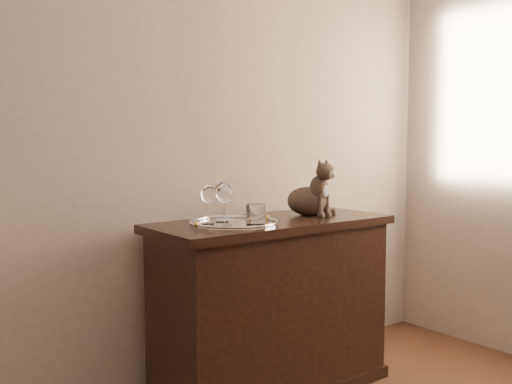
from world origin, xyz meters
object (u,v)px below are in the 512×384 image
Objects in this scene: tray at (234,224)px; tumbler_b at (256,215)px; sideboard at (272,306)px; wine_glass_a at (208,205)px; cat at (308,187)px; wine_glass_c at (224,205)px; tumbler_a at (256,214)px; wine_glass_b at (222,202)px.

tray is 4.24× the size of tumbler_b.
wine_glass_a is at bearing 178.59° from sideboard.
sideboard is 4.12× the size of cat.
cat is at bearing 4.82° from sideboard.
wine_glass_c is 2.09× the size of tumbler_a.
sideboard is 0.62m from wine_glass_c.
cat is at bearing -1.00° from wine_glass_b.
wine_glass_a is 0.22m from tumbler_b.
tray is at bearing 102.41° from tumbler_b.
sideboard is 0.63m from wine_glass_a.
cat reaches higher than tumbler_b.
tumbler_a is (0.07, -0.07, 0.05)m from tray.
tray is 0.15m from wine_glass_a.
wine_glass_b is at bearing 173.56° from sideboard.
tumbler_a is 0.45m from cat.
cat is (0.57, 0.09, 0.05)m from wine_glass_c.
wine_glass_a reaches higher than tumbler_a.
wine_glass_c reaches higher than tumbler_b.
cat is (0.49, 0.05, 0.14)m from tray.
tumbler_a is at bearing -54.11° from wine_glass_b.
wine_glass_b reaches higher than tray.
wine_glass_b reaches higher than tumbler_b.
tumbler_b is at bearing -144.09° from sideboard.
tumbler_a is at bearing -172.31° from cat.
tumbler_b is (-0.22, -0.16, 0.48)m from sideboard.
wine_glass_b reaches higher than wine_glass_c.
wine_glass_b is at bearing 170.90° from cat.
wine_glass_b is 1.02× the size of wine_glass_c.
tray is 0.52m from cat.
cat is (0.42, 0.12, 0.09)m from tumbler_a.
tumbler_b is 0.32× the size of cat.
tumbler_b reaches higher than sideboard.
tumbler_a is 0.30× the size of cat.
sideboard is 0.52m from tumbler_a.
tumbler_b is at bearing -126.56° from tumbler_a.
wine_glass_a is 0.08m from wine_glass_c.
wine_glass_b is 0.20m from tumbler_b.
tumbler_b is at bearing -77.59° from tray.
wine_glass_c is at bearing -118.61° from wine_glass_b.
wine_glass_b is 1.98× the size of tumbler_b.
tumbler_b is at bearing -75.07° from wine_glass_b.
wine_glass_b is (0.09, 0.02, 0.01)m from wine_glass_a.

